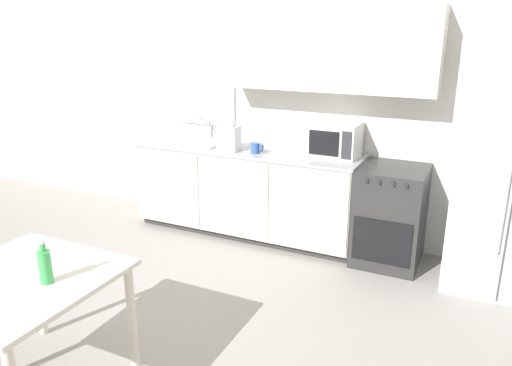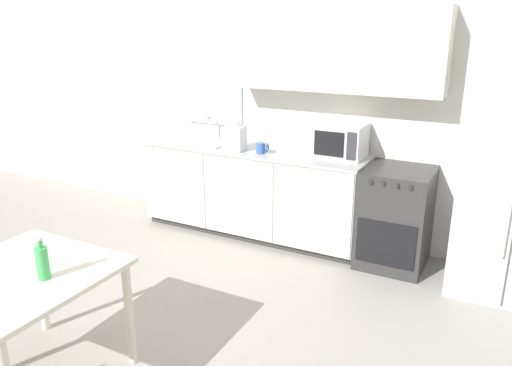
% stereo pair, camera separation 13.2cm
% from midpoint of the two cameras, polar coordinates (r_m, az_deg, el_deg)
% --- Properties ---
extents(ground_plane, '(12.00, 12.00, 0.00)m').
position_cam_midpoint_polar(ground_plane, '(3.78, -9.44, -16.64)').
color(ground_plane, gray).
extents(wall_back, '(12.00, 0.38, 2.70)m').
position_cam_midpoint_polar(wall_back, '(5.05, 5.80, 10.09)').
color(wall_back, silver).
rests_on(wall_back, ground_plane).
extents(kitchen_counter, '(2.36, 0.63, 0.93)m').
position_cam_midpoint_polar(kitchen_counter, '(5.16, 0.35, -0.95)').
color(kitchen_counter, '#333333').
rests_on(kitchen_counter, ground_plane).
extents(oven_range, '(0.59, 0.64, 0.91)m').
position_cam_midpoint_polar(oven_range, '(4.71, 16.40, -3.81)').
color(oven_range, '#2D2D2D').
rests_on(oven_range, ground_plane).
extents(kitchen_sink, '(0.66, 0.43, 0.25)m').
position_cam_midpoint_polar(kitchen_sink, '(5.35, -5.59, 4.90)').
color(kitchen_sink, '#B7BABC').
rests_on(kitchen_sink, kitchen_counter).
extents(microwave, '(0.44, 0.37, 0.32)m').
position_cam_midpoint_polar(microwave, '(4.75, 10.48, 4.81)').
color(microwave, silver).
rests_on(microwave, kitchen_counter).
extents(coffee_mug, '(0.12, 0.09, 0.10)m').
position_cam_midpoint_polar(coffee_mug, '(4.83, 1.41, 4.01)').
color(coffee_mug, '#335999').
rests_on(coffee_mug, kitchen_counter).
extents(grocery_bag_0, '(0.21, 0.18, 0.32)m').
position_cam_midpoint_polar(grocery_bag_0, '(4.93, -1.70, 5.35)').
color(grocery_bag_0, white).
rests_on(grocery_bag_0, kitchen_counter).
extents(dining_table, '(0.94, 0.98, 0.75)m').
position_cam_midpoint_polar(dining_table, '(3.24, -24.21, -11.09)').
color(dining_table, beige).
rests_on(dining_table, ground_plane).
extents(drink_bottle, '(0.07, 0.07, 0.25)m').
position_cam_midpoint_polar(drink_bottle, '(3.04, -22.08, -8.35)').
color(drink_bottle, '#3FB259').
rests_on(drink_bottle, dining_table).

